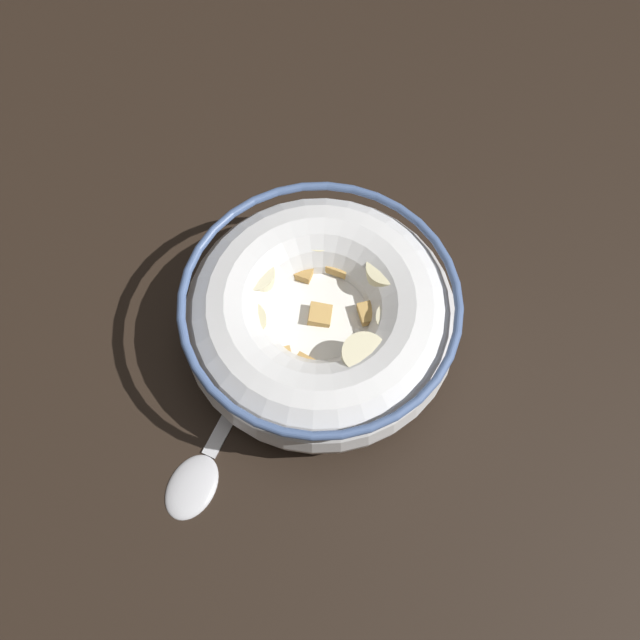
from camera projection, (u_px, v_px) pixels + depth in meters
The scene contains 3 objects.
ground_plane at pixel (320, 343), 57.23cm from camera, with size 95.20×95.20×2.00cm, color black.
cereal_bowl at pixel (320, 318), 53.36cm from camera, with size 18.79×18.79×6.14cm.
spoon at pixel (207, 455), 52.30cm from camera, with size 13.13×13.40×0.80cm.
Camera 1 is at (7.52, 21.40, 51.57)cm, focal length 43.87 mm.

